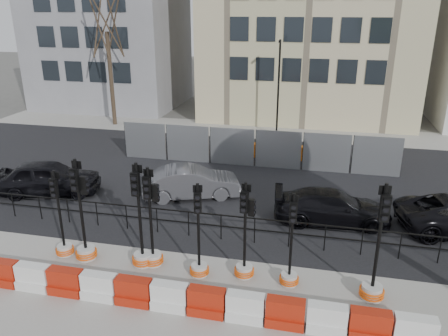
% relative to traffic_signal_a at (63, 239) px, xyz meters
% --- Properties ---
extents(ground, '(120.00, 120.00, 0.00)m').
position_rel_traffic_signal_a_xyz_m(ground, '(4.88, 0.94, -0.63)').
color(ground, '#51514C').
rests_on(ground, ground).
extents(sidewalk_near, '(40.00, 6.00, 0.02)m').
position_rel_traffic_signal_a_xyz_m(sidewalk_near, '(4.88, -2.06, -0.62)').
color(sidewalk_near, gray).
rests_on(sidewalk_near, ground).
extents(road, '(40.00, 14.00, 0.03)m').
position_rel_traffic_signal_a_xyz_m(road, '(4.88, 7.94, -0.61)').
color(road, black).
rests_on(road, ground).
extents(sidewalk_far, '(40.00, 4.00, 0.02)m').
position_rel_traffic_signal_a_xyz_m(sidewalk_far, '(4.88, 16.94, -0.62)').
color(sidewalk_far, gray).
rests_on(sidewalk_far, ground).
extents(building_grey, '(11.00, 9.06, 14.00)m').
position_rel_traffic_signal_a_xyz_m(building_grey, '(-9.12, 22.92, 6.37)').
color(building_grey, gray).
rests_on(building_grey, ground).
extents(kerb_railing, '(18.00, 0.04, 1.00)m').
position_rel_traffic_signal_a_xyz_m(kerb_railing, '(4.88, 2.14, 0.06)').
color(kerb_railing, black).
rests_on(kerb_railing, ground).
extents(heras_fencing, '(14.33, 1.72, 2.00)m').
position_rel_traffic_signal_a_xyz_m(heras_fencing, '(4.40, 10.65, 0.09)').
color(heras_fencing, '#95989D').
rests_on(heras_fencing, ground).
extents(lamp_post_far, '(0.12, 0.56, 6.00)m').
position_rel_traffic_signal_a_xyz_m(lamp_post_far, '(5.38, 15.92, 2.60)').
color(lamp_post_far, black).
rests_on(lamp_post_far, ground).
extents(tree_bare_far, '(2.00, 2.00, 9.00)m').
position_rel_traffic_signal_a_xyz_m(tree_bare_far, '(-6.12, 16.44, 6.03)').
color(tree_bare_far, '#473828').
rests_on(tree_bare_far, ground).
extents(barrier_row, '(12.55, 0.50, 0.80)m').
position_rel_traffic_signal_a_xyz_m(barrier_row, '(4.88, -1.86, -0.26)').
color(barrier_row, red).
rests_on(barrier_row, ground).
extents(traffic_signal_a, '(0.60, 0.60, 3.03)m').
position_rel_traffic_signal_a_xyz_m(traffic_signal_a, '(0.00, 0.00, 0.00)').
color(traffic_signal_a, beige).
rests_on(traffic_signal_a, ground).
extents(traffic_signal_b, '(0.69, 0.69, 3.50)m').
position_rel_traffic_signal_a_xyz_m(traffic_signal_b, '(0.84, -0.07, 0.21)').
color(traffic_signal_b, beige).
rests_on(traffic_signal_b, ground).
extents(traffic_signal_c, '(0.69, 0.69, 3.51)m').
position_rel_traffic_signal_a_xyz_m(traffic_signal_c, '(2.79, -0.00, 0.10)').
color(traffic_signal_c, beige).
rests_on(traffic_signal_c, ground).
extents(traffic_signal_d, '(0.66, 0.66, 3.35)m').
position_rel_traffic_signal_a_xyz_m(traffic_signal_d, '(3.12, 0.09, 0.17)').
color(traffic_signal_d, beige).
rests_on(traffic_signal_d, ground).
extents(traffic_signal_e, '(0.61, 0.61, 3.08)m').
position_rel_traffic_signal_a_xyz_m(traffic_signal_e, '(4.72, -0.16, 0.01)').
color(traffic_signal_e, beige).
rests_on(traffic_signal_e, ground).
extents(traffic_signal_f, '(0.62, 0.62, 3.14)m').
position_rel_traffic_signal_a_xyz_m(traffic_signal_f, '(6.09, 0.07, 0.12)').
color(traffic_signal_f, beige).
rests_on(traffic_signal_f, ground).
extents(traffic_signal_g, '(0.59, 0.59, 2.98)m').
position_rel_traffic_signal_a_xyz_m(traffic_signal_g, '(7.47, -0.04, -0.01)').
color(traffic_signal_g, beige).
rests_on(traffic_signal_g, ground).
extents(traffic_signal_h, '(0.70, 0.70, 3.55)m').
position_rel_traffic_signal_a_xyz_m(traffic_signal_h, '(9.82, -0.21, 0.11)').
color(traffic_signal_h, beige).
rests_on(traffic_signal_h, ground).
extents(car_a, '(4.10, 5.38, 1.52)m').
position_rel_traffic_signal_a_xyz_m(car_a, '(-3.48, 4.51, 0.13)').
color(car_a, black).
rests_on(car_a, ground).
extents(car_b, '(4.25, 5.17, 1.38)m').
position_rel_traffic_signal_a_xyz_m(car_b, '(2.79, 5.52, 0.07)').
color(car_b, '#4C4C51').
rests_on(car_b, ground).
extents(car_c, '(2.58, 4.73, 1.28)m').
position_rel_traffic_signal_a_xyz_m(car_c, '(8.73, 4.41, 0.01)').
color(car_c, black).
rests_on(car_c, ground).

